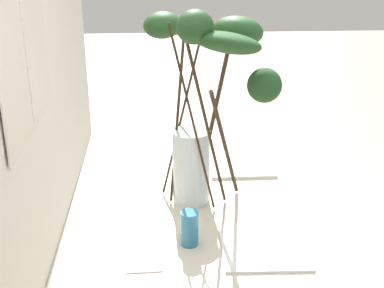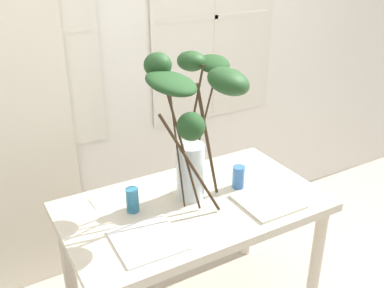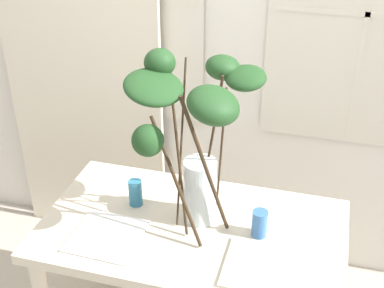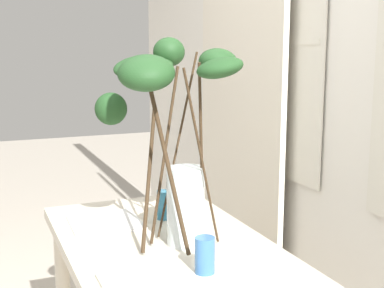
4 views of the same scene
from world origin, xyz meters
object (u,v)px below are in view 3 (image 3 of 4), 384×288
Objects in this scene: vase_with_branches at (194,132)px; plate_square_right at (261,267)px; drinking_glass_blue_right at (260,224)px; drinking_glass_blue_left at (135,193)px; dining_table at (192,245)px; plate_square_left at (106,236)px.

plate_square_right is (0.31, -0.18, -0.44)m from vase_with_branches.
vase_with_branches is at bearing -177.25° from drinking_glass_blue_right.
drinking_glass_blue_left reaches higher than plate_square_right.
dining_table is at bearing -16.71° from drinking_glass_blue_left.
vase_with_branches is 2.69× the size of plate_square_right.
drinking_glass_blue_left is at bearing 173.49° from drinking_glass_blue_right.
plate_square_left reaches higher than dining_table.
drinking_glass_blue_left is 0.56m from drinking_glass_blue_right.
plate_square_left is at bearing -163.27° from drinking_glass_blue_right.
drinking_glass_blue_right is at bearing 16.73° from plate_square_left.
vase_with_branches reaches higher than drinking_glass_blue_right.
plate_square_right reaches higher than dining_table.
drinking_glass_blue_right reaches higher than plate_square_left.
vase_with_branches is 0.57m from plate_square_right.
drinking_glass_blue_left is at bearing 163.29° from dining_table.
vase_with_branches reaches higher than plate_square_right.
vase_with_branches is 2.68× the size of plate_square_left.
dining_table is 0.55m from vase_with_branches.
dining_table is at bearing 26.44° from plate_square_left.
drinking_glass_blue_right is at bearing 102.09° from plate_square_right.
drinking_glass_blue_left is 0.66m from plate_square_right.
vase_with_branches is 0.48m from drinking_glass_blue_right.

